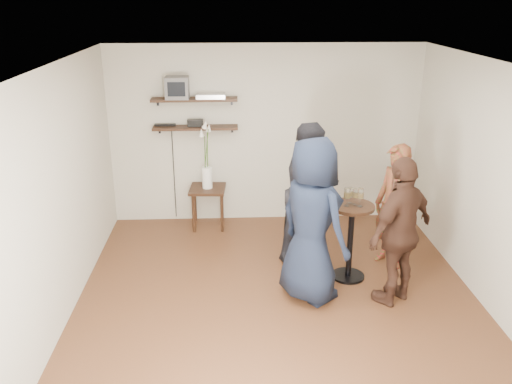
% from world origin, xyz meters
% --- Properties ---
extents(room, '(4.58, 5.08, 2.68)m').
position_xyz_m(room, '(0.00, 0.00, 1.30)').
color(room, '#482A17').
rests_on(room, ground).
extents(shelf_upper, '(1.20, 0.25, 0.04)m').
position_xyz_m(shelf_upper, '(-1.00, 2.38, 1.85)').
color(shelf_upper, black).
rests_on(shelf_upper, room).
extents(shelf_lower, '(1.20, 0.25, 0.04)m').
position_xyz_m(shelf_lower, '(-1.00, 2.38, 1.45)').
color(shelf_lower, black).
rests_on(shelf_lower, room).
extents(crt_monitor, '(0.32, 0.30, 0.30)m').
position_xyz_m(crt_monitor, '(-1.23, 2.38, 2.02)').
color(crt_monitor, '#59595B').
rests_on(crt_monitor, shelf_upper).
extents(dvd_deck, '(0.40, 0.24, 0.06)m').
position_xyz_m(dvd_deck, '(-0.77, 2.38, 1.90)').
color(dvd_deck, silver).
rests_on(dvd_deck, shelf_upper).
extents(radio, '(0.22, 0.10, 0.10)m').
position_xyz_m(radio, '(-1.00, 2.38, 1.52)').
color(radio, black).
rests_on(radio, shelf_lower).
extents(power_strip, '(0.30, 0.05, 0.03)m').
position_xyz_m(power_strip, '(-1.43, 2.42, 1.48)').
color(power_strip, black).
rests_on(power_strip, shelf_lower).
extents(side_table, '(0.54, 0.54, 0.60)m').
position_xyz_m(side_table, '(-0.85, 2.20, 0.50)').
color(side_table, black).
rests_on(side_table, room).
extents(vase_lilies, '(0.20, 0.20, 1.01)m').
position_xyz_m(vase_lilies, '(-0.85, 2.20, 0.92)').
color(vase_lilies, white).
rests_on(vase_lilies, side_table).
extents(drinks_table, '(0.51, 0.51, 0.94)m').
position_xyz_m(drinks_table, '(0.89, 0.59, 0.60)').
color(drinks_table, black).
rests_on(drinks_table, room).
extents(wine_glass_fl, '(0.07, 0.07, 0.22)m').
position_xyz_m(wine_glass_fl, '(0.81, 0.56, 1.09)').
color(wine_glass_fl, silver).
rests_on(wine_glass_fl, drinks_table).
extents(wine_glass_fr, '(0.07, 0.07, 0.22)m').
position_xyz_m(wine_glass_fr, '(0.97, 0.54, 1.09)').
color(wine_glass_fr, silver).
rests_on(wine_glass_fr, drinks_table).
extents(wine_glass_bl, '(0.06, 0.06, 0.19)m').
position_xyz_m(wine_glass_bl, '(0.87, 0.65, 1.07)').
color(wine_glass_bl, silver).
rests_on(wine_glass_bl, drinks_table).
extents(wine_glass_br, '(0.07, 0.07, 0.20)m').
position_xyz_m(wine_glass_br, '(0.92, 0.60, 1.07)').
color(wine_glass_br, silver).
rests_on(wine_glass_br, drinks_table).
extents(person_plaid, '(0.60, 0.68, 1.56)m').
position_xyz_m(person_plaid, '(1.48, 0.91, 0.78)').
color(person_plaid, red).
rests_on(person_plaid, room).
extents(person_dark, '(1.10, 1.06, 1.79)m').
position_xyz_m(person_dark, '(0.50, 1.13, 0.89)').
color(person_dark, black).
rests_on(person_dark, room).
extents(person_navy, '(1.02, 1.08, 1.86)m').
position_xyz_m(person_navy, '(0.36, 0.17, 0.93)').
color(person_navy, '#151D31').
rests_on(person_navy, room).
extents(person_brown, '(1.03, 0.92, 1.67)m').
position_xyz_m(person_brown, '(1.30, 0.05, 0.84)').
color(person_brown, '#3E241A').
rests_on(person_brown, room).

